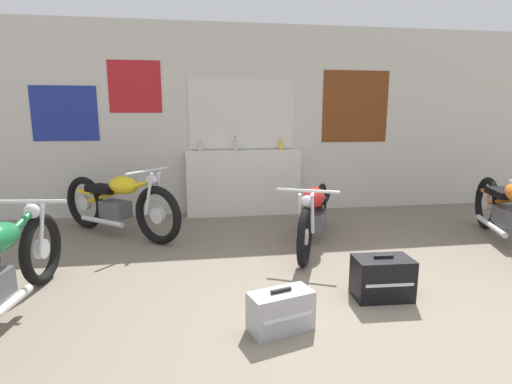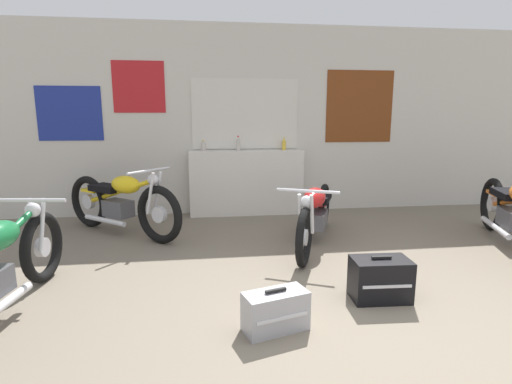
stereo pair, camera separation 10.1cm
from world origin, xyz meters
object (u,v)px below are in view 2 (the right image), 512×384
Objects in this scene: hard_case_silver at (276,311)px; hard_case_black at (380,279)px; bottle_left_center at (238,144)px; motorcycle_yellow at (121,202)px; bottle_center at (284,144)px; motorcycle_red at (315,212)px; bottle_leftmost at (203,146)px.

hard_case_black is at bearing 21.10° from hard_case_silver.
bottle_left_center reaches higher than motorcycle_yellow.
bottle_left_center is 3.23m from hard_case_black.
motorcycle_yellow reaches higher than hard_case_silver.
bottle_left_center is 1.17× the size of bottle_center.
hard_case_silver is (-0.94, -0.36, -0.03)m from hard_case_black.
bottle_center reaches higher than motorcycle_yellow.
hard_case_black is at bearing -73.10° from bottle_left_center.
bottle_left_center is at bearing 116.50° from motorcycle_red.
hard_case_black is at bearing -64.91° from bottle_leftmost.
bottle_center is at bearing 92.13° from motorcycle_red.
bottle_left_center reaches higher than bottle_leftmost.
bottle_left_center is 0.14× the size of motorcycle_yellow.
bottle_center is 3.17m from hard_case_black.
bottle_left_center reaches higher than bottle_center.
bottle_leftmost reaches higher than motorcycle_yellow.
bottle_left_center is at bearing 89.39° from hard_case_silver.
motorcycle_red reaches higher than hard_case_silver.
bottle_left_center is at bearing -5.04° from bottle_leftmost.
bottle_leftmost is at bearing 128.99° from motorcycle_red.
bottle_center is (1.21, 0.02, 0.01)m from bottle_leftmost.
bottle_center is 0.12× the size of motorcycle_yellow.
motorcycle_red is 2.42m from motorcycle_yellow.
hard_case_silver is at bearing -90.61° from bottle_left_center.
bottle_left_center is (0.51, -0.04, 0.03)m from bottle_leftmost.
motorcycle_red is 3.80× the size of hard_case_silver.
bottle_center is 0.40× the size of hard_case_black.
motorcycle_red is 1.99m from hard_case_silver.
motorcycle_red is at bearing 95.66° from hard_case_black.
bottle_center is 0.10× the size of motorcycle_red.
bottle_center is 0.39× the size of hard_case_silver.
hard_case_black is 0.97× the size of hard_case_silver.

